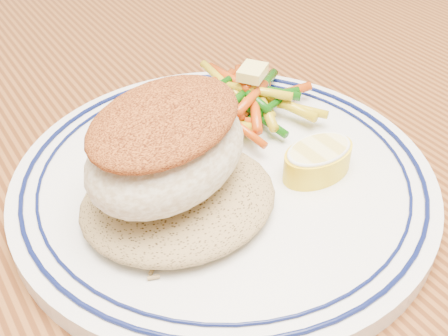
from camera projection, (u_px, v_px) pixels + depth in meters
dining_table at (210, 308)px, 0.43m from camera, size 1.50×0.90×0.75m
plate at (224, 180)px, 0.38m from camera, size 0.29×0.29×0.02m
rice_pilaf at (179, 195)px, 0.35m from camera, size 0.12×0.11×0.02m
fish_fillet at (167, 144)px, 0.33m from camera, size 0.14×0.12×0.06m
vegetable_pile at (247, 99)px, 0.43m from camera, size 0.11×0.11×0.03m
butter_pat at (252, 72)px, 0.43m from camera, size 0.03×0.03×0.01m
lemon_wedge at (318, 159)px, 0.37m from camera, size 0.05×0.05×0.02m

